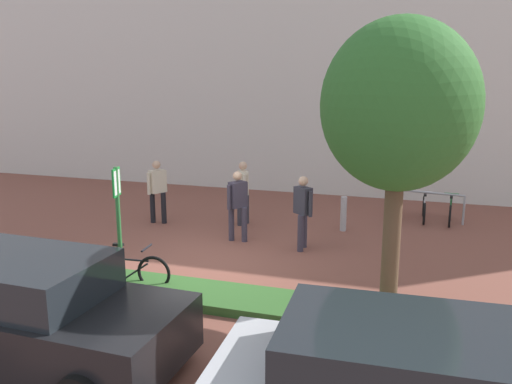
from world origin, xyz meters
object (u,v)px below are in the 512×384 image
object	(u,v)px
parking_sign_post	(118,210)
bike_at_sign	(129,270)
tree_sidewalk	(399,107)
person_suited_dark	(238,202)
bike_rack_cluster	(424,208)
person_casual_tan	(243,189)
person_shirt_blue	(157,188)
bollard_steel	(343,214)
car_black_suv	(28,312)
person_suited_navy	(303,208)

from	to	relation	value
parking_sign_post	bike_at_sign	xyz separation A→B (m)	(0.10, 0.10, -1.18)
tree_sidewalk	person_suited_dark	xyz separation A→B (m)	(-3.75, 3.27, -2.47)
bike_rack_cluster	person_casual_tan	world-z (taller)	person_casual_tan
tree_sidewalk	bike_rack_cluster	world-z (taller)	tree_sidewalk
tree_sidewalk	person_shirt_blue	distance (m)	7.98
tree_sidewalk	person_suited_dark	world-z (taller)	tree_sidewalk
bollard_steel	person_suited_dark	bearing A→B (deg)	-144.35
bike_at_sign	bike_rack_cluster	bearing A→B (deg)	51.49
parking_sign_post	person_suited_dark	world-z (taller)	parking_sign_post
bike_at_sign	car_black_suv	distance (m)	2.79
person_suited_navy	person_shirt_blue	xyz separation A→B (m)	(-4.24, 1.01, 0.00)
tree_sidewalk	person_suited_dark	distance (m)	5.56
bike_rack_cluster	bollard_steel	bearing A→B (deg)	-139.74
person_suited_dark	person_shirt_blue	world-z (taller)	same
person_suited_navy	person_casual_tan	xyz separation A→B (m)	(-1.98, 1.57, 0.00)
bollard_steel	person_suited_dark	distance (m)	2.89
tree_sidewalk	car_black_suv	size ratio (longest dim) A/B	1.10
bollard_steel	person_suited_navy	size ratio (longest dim) A/B	0.52
parking_sign_post	person_shirt_blue	distance (m)	4.58
tree_sidewalk	car_black_suv	bearing A→B (deg)	-148.78
parking_sign_post	person_casual_tan	xyz separation A→B (m)	(0.74, 4.84, -0.54)
person_casual_tan	person_suited_navy	bearing A→B (deg)	-38.34
bollard_steel	car_black_suv	world-z (taller)	car_black_suv
parking_sign_post	person_suited_dark	size ratio (longest dim) A/B	1.35
tree_sidewalk	person_casual_tan	xyz separation A→B (m)	(-4.11, 4.70, -2.47)
person_suited_navy	car_black_suv	xyz separation A→B (m)	(-2.50, -5.94, -0.23)
person_suited_dark	car_black_suv	xyz separation A→B (m)	(-0.88, -6.08, -0.23)
person_casual_tan	bollard_steel	bearing A→B (deg)	4.92
tree_sidewalk	bike_rack_cluster	distance (m)	7.33
tree_sidewalk	person_shirt_blue	world-z (taller)	tree_sidewalk
person_suited_dark	parking_sign_post	bearing A→B (deg)	-107.80
person_suited_dark	car_black_suv	bearing A→B (deg)	-98.20
car_black_suv	parking_sign_post	bearing A→B (deg)	94.76
person_suited_dark	person_suited_navy	world-z (taller)	same
tree_sidewalk	bike_at_sign	world-z (taller)	tree_sidewalk
bike_at_sign	person_suited_navy	distance (m)	4.17
bike_at_sign	car_black_suv	xyz separation A→B (m)	(0.13, -2.76, 0.41)
bollard_steel	car_black_suv	bearing A→B (deg)	-112.38
bollard_steel	person_suited_navy	world-z (taller)	person_suited_navy
parking_sign_post	bike_at_sign	bearing A→B (deg)	45.19
person_shirt_blue	person_casual_tan	bearing A→B (deg)	13.92
person_suited_dark	person_casual_tan	world-z (taller)	same
bollard_steel	person_shirt_blue	distance (m)	5.01
car_black_suv	bike_rack_cluster	bearing A→B (deg)	61.21
bollard_steel	person_suited_dark	xyz separation A→B (m)	(-2.31, -1.66, 0.53)
person_suited_navy	parking_sign_post	bearing A→B (deg)	-129.74
tree_sidewalk	parking_sign_post	world-z (taller)	tree_sidewalk
tree_sidewalk	parking_sign_post	size ratio (longest dim) A/B	2.06
person_suited_navy	person_shirt_blue	world-z (taller)	same
tree_sidewalk	bollard_steel	xyz separation A→B (m)	(-1.44, 4.93, -3.01)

